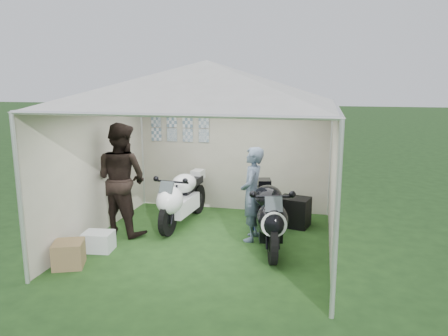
{
  "coord_description": "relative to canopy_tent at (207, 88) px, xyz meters",
  "views": [
    {
      "loc": [
        1.79,
        -6.76,
        2.7
      ],
      "look_at": [
        0.2,
        0.35,
        1.22
      ],
      "focal_mm": 35.0,
      "sensor_mm": 36.0,
      "label": 1
    }
  ],
  "objects": [
    {
      "name": "equipment_box",
      "position": [
        1.36,
        1.13,
        -2.3
      ],
      "size": [
        0.64,
        0.56,
        0.55
      ],
      "primitive_type": "cube",
      "rotation": [
        0.0,
        0.0,
        -0.24
      ],
      "color": "black",
      "rests_on": "ground"
    },
    {
      "name": "person_dark_jacket",
      "position": [
        -1.6,
        0.09,
        -1.59
      ],
      "size": [
        1.14,
        0.99,
        1.98
      ],
      "primitive_type": "imported",
      "rotation": [
        0.0,
        0.0,
        2.85
      ],
      "color": "black",
      "rests_on": "ground"
    },
    {
      "name": "motorcycle_white",
      "position": [
        -0.71,
        0.71,
        -2.03
      ],
      "size": [
        0.55,
        2.0,
        0.98
      ],
      "rotation": [
        0.0,
        0.0,
        -0.09
      ],
      "color": "black",
      "rests_on": "ground"
    },
    {
      "name": "crate_1",
      "position": [
        -1.75,
        -1.42,
        -2.39
      ],
      "size": [
        0.54,
        0.54,
        0.38
      ],
      "primitive_type": "cube",
      "rotation": [
        0.0,
        0.0,
        0.37
      ],
      "color": "brown",
      "rests_on": "ground"
    },
    {
      "name": "canopy_tent",
      "position": [
        0.0,
        0.0,
        0.0
      ],
      "size": [
        5.66,
        5.66,
        3.0
      ],
      "color": "silver",
      "rests_on": "ground"
    },
    {
      "name": "ground",
      "position": [
        0.0,
        -0.03,
        -2.58
      ],
      "size": [
        80.0,
        80.0,
        0.0
      ],
      "primitive_type": "plane",
      "color": "#1C3A16",
      "rests_on": "ground"
    },
    {
      "name": "paddock_stand",
      "position": [
        0.82,
        0.87,
        -2.43
      ],
      "size": [
        0.43,
        0.32,
        0.29
      ],
      "primitive_type": "cube",
      "rotation": [
        0.0,
        0.0,
        0.22
      ],
      "color": "#0915B0",
      "rests_on": "ground"
    },
    {
      "name": "motorcycle_black",
      "position": [
        1.03,
        -0.07,
        -2.0
      ],
      "size": [
        0.76,
        2.08,
        1.04
      ],
      "rotation": [
        0.0,
        0.0,
        0.22
      ],
      "color": "black",
      "rests_on": "ground"
    },
    {
      "name": "person_blue_jacket",
      "position": [
        0.69,
        0.26,
        -1.77
      ],
      "size": [
        0.4,
        0.59,
        1.61
      ],
      "primitive_type": "imported",
      "rotation": [
        0.0,
        0.0,
        -1.59
      ],
      "color": "slate",
      "rests_on": "ground"
    },
    {
      "name": "crate_0",
      "position": [
        -1.63,
        -0.77,
        -2.42
      ],
      "size": [
        0.49,
        0.4,
        0.31
      ],
      "primitive_type": "cube",
      "rotation": [
        0.0,
        0.0,
        0.1
      ],
      "color": "silver",
      "rests_on": "ground"
    }
  ]
}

